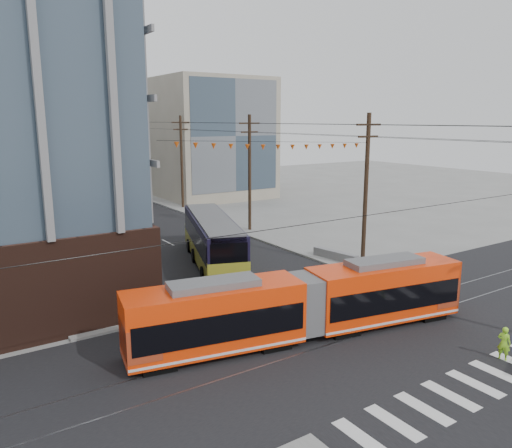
# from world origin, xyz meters

# --- Properties ---
(ground) EXTENTS (160.00, 160.00, 0.00)m
(ground) POSITION_xyz_m (0.00, 0.00, 0.00)
(ground) COLOR slate
(bg_bldg_ne_near) EXTENTS (14.00, 14.00, 16.00)m
(bg_bldg_ne_near) POSITION_xyz_m (16.00, 48.00, 8.00)
(bg_bldg_ne_near) COLOR gray
(bg_bldg_ne_near) RESTS_ON ground
(bg_bldg_ne_far) EXTENTS (16.00, 16.00, 14.00)m
(bg_bldg_ne_far) POSITION_xyz_m (18.00, 68.00, 7.00)
(bg_bldg_ne_far) COLOR #8C99A5
(bg_bldg_ne_far) RESTS_ON ground
(utility_pole_far) EXTENTS (0.30, 0.30, 11.00)m
(utility_pole_far) POSITION_xyz_m (8.50, 56.00, 5.50)
(utility_pole_far) COLOR black
(utility_pole_far) RESTS_ON ground
(streetcar) EXTENTS (17.61, 5.65, 3.36)m
(streetcar) POSITION_xyz_m (-2.15, 4.39, 1.68)
(streetcar) COLOR #F33407
(streetcar) RESTS_ON ground
(city_bus) EXTENTS (6.77, 12.89, 3.60)m
(city_bus) POSITION_xyz_m (0.26, 18.25, 1.80)
(city_bus) COLOR black
(city_bus) RESTS_ON ground
(parked_car_silver) EXTENTS (2.83, 4.29, 1.34)m
(parked_car_silver) POSITION_xyz_m (-5.61, 11.17, 0.67)
(parked_car_silver) COLOR #A7AAAE
(parked_car_silver) RESTS_ON ground
(parked_car_white) EXTENTS (2.28, 5.14, 1.47)m
(parked_car_white) POSITION_xyz_m (-5.73, 19.67, 0.73)
(parked_car_white) COLOR silver
(parked_car_white) RESTS_ON ground
(parked_car_grey) EXTENTS (3.84, 5.31, 1.34)m
(parked_car_grey) POSITION_xyz_m (-5.04, 23.64, 0.67)
(parked_car_grey) COLOR #5A5C5E
(parked_car_grey) RESTS_ON ground
(pedestrian) EXTENTS (0.48, 0.63, 1.55)m
(pedestrian) POSITION_xyz_m (3.77, -2.39, 0.77)
(pedestrian) COLOR #98EA29
(pedestrian) RESTS_ON ground
(jersey_barrier) EXTENTS (1.50, 3.98, 0.78)m
(jersey_barrier) POSITION_xyz_m (8.30, 13.64, 0.39)
(jersey_barrier) COLOR gray
(jersey_barrier) RESTS_ON ground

